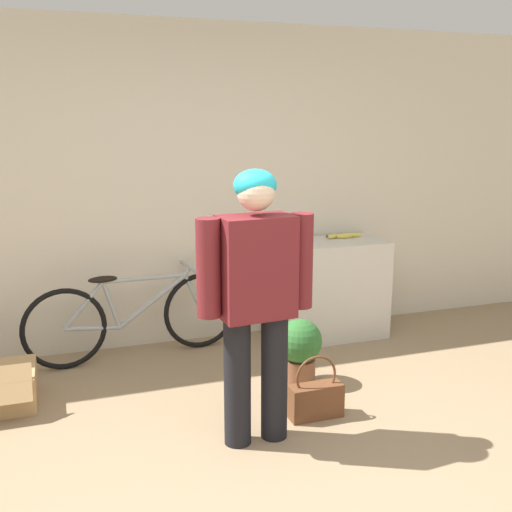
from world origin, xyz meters
name	(u,v)px	position (x,y,z in m)	size (l,w,h in m)	color
wall_back	(176,188)	(0.00, 2.59, 1.30)	(8.00, 0.07, 2.60)	beige
side_shelf	(326,289)	(1.22, 2.28, 0.42)	(0.98, 0.52, 0.84)	beige
person	(256,289)	(0.09, 0.81, 0.92)	(0.67, 0.28, 1.58)	black
bicycle	(135,316)	(-0.40, 2.29, 0.34)	(1.70, 0.46, 0.70)	black
banana	(344,236)	(1.41, 2.35, 0.86)	(0.34, 0.09, 0.04)	#EAD64C
handbag	(316,398)	(0.53, 0.95, 0.13)	(0.34, 0.13, 0.41)	brown
potted_plant	(300,348)	(0.63, 1.46, 0.26)	(0.32, 0.32, 0.47)	brown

